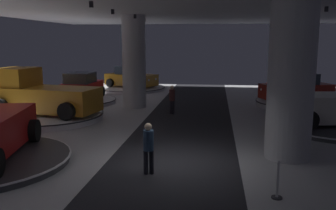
{
  "coord_description": "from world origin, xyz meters",
  "views": [
    {
      "loc": [
        1.36,
        -11.54,
        4.01
      ],
      "look_at": [
        -0.55,
        3.04,
        1.4
      ],
      "focal_mm": 38.89,
      "sensor_mm": 36.0,
      "label": 1
    }
  ],
  "objects_px": {
    "display_platform_far_right": "(295,103)",
    "display_car_deep_left": "(131,78)",
    "display_platform_mid_left": "(48,116)",
    "display_platform_far_left": "(80,101)",
    "display_car_far_left": "(80,87)",
    "visitor_walking_far": "(172,98)",
    "display_platform_deep_left": "(131,88)",
    "visitor_walking_near": "(148,145)",
    "pickup_truck_mid_left": "(41,95)",
    "column_right": "(291,79)",
    "column_left": "(134,62)",
    "display_car_far_right": "(297,89)"
  },
  "relations": [
    {
      "from": "display_platform_far_left",
      "to": "visitor_walking_far",
      "type": "bearing_deg",
      "value": -23.04
    },
    {
      "from": "column_left",
      "to": "display_platform_mid_left",
      "type": "xyz_separation_m",
      "value": [
        -3.63,
        -4.16,
        -2.57
      ]
    },
    {
      "from": "column_right",
      "to": "visitor_walking_near",
      "type": "distance_m",
      "value": 5.32
    },
    {
      "from": "display_platform_far_left",
      "to": "pickup_truck_mid_left",
      "type": "bearing_deg",
      "value": -91.9
    },
    {
      "from": "display_platform_far_right",
      "to": "display_platform_deep_left",
      "type": "relative_size",
      "value": 0.87
    },
    {
      "from": "display_platform_mid_left",
      "to": "pickup_truck_mid_left",
      "type": "bearing_deg",
      "value": 170.75
    },
    {
      "from": "display_platform_far_left",
      "to": "visitor_walking_near",
      "type": "distance_m",
      "value": 13.7
    },
    {
      "from": "column_left",
      "to": "display_platform_far_left",
      "type": "xyz_separation_m",
      "value": [
        -3.78,
        0.8,
        -2.6
      ]
    },
    {
      "from": "display_car_deep_left",
      "to": "display_platform_far_left",
      "type": "height_order",
      "value": "display_car_deep_left"
    },
    {
      "from": "column_right",
      "to": "display_platform_deep_left",
      "type": "bearing_deg",
      "value": 119.64
    },
    {
      "from": "display_platform_far_right",
      "to": "display_car_far_left",
      "type": "height_order",
      "value": "display_car_far_left"
    },
    {
      "from": "display_car_deep_left",
      "to": "visitor_walking_far",
      "type": "xyz_separation_m",
      "value": [
        4.53,
        -9.45,
        -0.12
      ]
    },
    {
      "from": "column_right",
      "to": "visitor_walking_far",
      "type": "xyz_separation_m",
      "value": [
        -4.86,
        7.02,
        -1.84
      ]
    },
    {
      "from": "display_platform_far_right",
      "to": "display_platform_far_left",
      "type": "xyz_separation_m",
      "value": [
        -13.6,
        -0.69,
        -0.03
      ]
    },
    {
      "from": "display_platform_deep_left",
      "to": "pickup_truck_mid_left",
      "type": "bearing_deg",
      "value": -99.64
    },
    {
      "from": "display_platform_far_left",
      "to": "display_platform_deep_left",
      "type": "bearing_deg",
      "value": 74.94
    },
    {
      "from": "display_car_deep_left",
      "to": "visitor_walking_far",
      "type": "bearing_deg",
      "value": -64.38
    },
    {
      "from": "display_platform_far_right",
      "to": "display_car_deep_left",
      "type": "xyz_separation_m",
      "value": [
        -11.81,
        6.07,
        0.84
      ]
    },
    {
      "from": "column_left",
      "to": "display_platform_mid_left",
      "type": "height_order",
      "value": "column_left"
    },
    {
      "from": "pickup_truck_mid_left",
      "to": "display_car_deep_left",
      "type": "height_order",
      "value": "pickup_truck_mid_left"
    },
    {
      "from": "column_right",
      "to": "display_platform_deep_left",
      "type": "height_order",
      "value": "column_right"
    },
    {
      "from": "display_car_deep_left",
      "to": "pickup_truck_mid_left",
      "type": "bearing_deg",
      "value": -99.49
    },
    {
      "from": "visitor_walking_near",
      "to": "visitor_walking_far",
      "type": "distance_m",
      "value": 9.24
    },
    {
      "from": "display_platform_deep_left",
      "to": "display_car_deep_left",
      "type": "xyz_separation_m",
      "value": [
        -0.03,
        0.01,
        0.88
      ]
    },
    {
      "from": "display_platform_far_right",
      "to": "visitor_walking_far",
      "type": "distance_m",
      "value": 8.06
    },
    {
      "from": "display_car_far_left",
      "to": "visitor_walking_far",
      "type": "height_order",
      "value": "display_car_far_left"
    },
    {
      "from": "display_platform_mid_left",
      "to": "display_platform_far_left",
      "type": "bearing_deg",
      "value": 91.78
    },
    {
      "from": "column_right",
      "to": "visitor_walking_far",
      "type": "height_order",
      "value": "column_right"
    },
    {
      "from": "column_right",
      "to": "pickup_truck_mid_left",
      "type": "bearing_deg",
      "value": 157.06
    },
    {
      "from": "display_platform_mid_left",
      "to": "display_car_far_right",
      "type": "height_order",
      "value": "display_car_far_right"
    },
    {
      "from": "display_platform_mid_left",
      "to": "display_car_deep_left",
      "type": "distance_m",
      "value": 11.87
    },
    {
      "from": "column_right",
      "to": "visitor_walking_far",
      "type": "distance_m",
      "value": 8.74
    },
    {
      "from": "display_platform_far_left",
      "to": "visitor_walking_near",
      "type": "height_order",
      "value": "visitor_walking_near"
    },
    {
      "from": "pickup_truck_mid_left",
      "to": "display_platform_mid_left",
      "type": "bearing_deg",
      "value": -9.25
    },
    {
      "from": "display_platform_deep_left",
      "to": "visitor_walking_near",
      "type": "xyz_separation_m",
      "value": [
        4.89,
        -18.67,
        0.76
      ]
    },
    {
      "from": "display_platform_deep_left",
      "to": "display_car_far_left",
      "type": "height_order",
      "value": "display_car_far_left"
    },
    {
      "from": "column_right",
      "to": "display_platform_mid_left",
      "type": "distance_m",
      "value": 12.28
    },
    {
      "from": "display_platform_far_right",
      "to": "visitor_walking_near",
      "type": "distance_m",
      "value": 14.39
    },
    {
      "from": "column_right",
      "to": "pickup_truck_mid_left",
      "type": "relative_size",
      "value": 0.99
    },
    {
      "from": "display_platform_far_left",
      "to": "visitor_walking_near",
      "type": "relative_size",
      "value": 2.9
    },
    {
      "from": "display_platform_far_left",
      "to": "display_car_far_left",
      "type": "height_order",
      "value": "display_car_far_left"
    },
    {
      "from": "pickup_truck_mid_left",
      "to": "display_platform_far_right",
      "type": "xyz_separation_m",
      "value": [
        13.77,
        5.6,
        -1.08
      ]
    },
    {
      "from": "display_car_far_right",
      "to": "display_platform_far_left",
      "type": "distance_m",
      "value": 13.68
    },
    {
      "from": "column_right",
      "to": "column_left",
      "type": "bearing_deg",
      "value": 129.7
    },
    {
      "from": "column_right",
      "to": "visitor_walking_near",
      "type": "xyz_separation_m",
      "value": [
        -4.47,
        -2.21,
        -1.84
      ]
    },
    {
      "from": "display_platform_mid_left",
      "to": "display_car_deep_left",
      "type": "relative_size",
      "value": 1.24
    },
    {
      "from": "column_right",
      "to": "visitor_walking_near",
      "type": "relative_size",
      "value": 3.46
    },
    {
      "from": "column_left",
      "to": "visitor_walking_near",
      "type": "xyz_separation_m",
      "value": [
        2.93,
        -11.12,
        -1.84
      ]
    },
    {
      "from": "column_right",
      "to": "display_car_far_right",
      "type": "relative_size",
      "value": 1.2
    },
    {
      "from": "column_right",
      "to": "column_left",
      "type": "height_order",
      "value": "same"
    }
  ]
}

